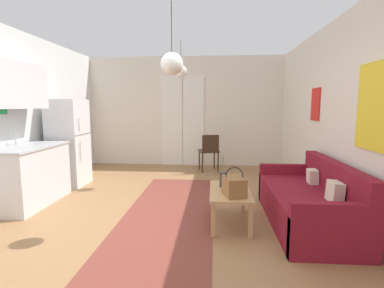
% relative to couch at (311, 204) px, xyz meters
% --- Properties ---
extents(ground_plane, '(5.35, 8.16, 0.10)m').
position_rel_couch_xyz_m(ground_plane, '(-1.95, -0.23, -0.31)').
color(ground_plane, '#996D44').
extents(wall_back, '(4.95, 0.13, 2.68)m').
position_rel_couch_xyz_m(wall_back, '(-1.95, 3.60, 1.07)').
color(wall_back, silver).
rests_on(wall_back, ground_plane).
extents(wall_right, '(0.12, 7.76, 2.68)m').
position_rel_couch_xyz_m(wall_right, '(0.47, -0.23, 1.08)').
color(wall_right, silver).
rests_on(wall_right, ground_plane).
extents(area_rug, '(1.20, 3.71, 0.01)m').
position_rel_couch_xyz_m(area_rug, '(-1.84, 0.17, -0.26)').
color(area_rug, brown).
rests_on(area_rug, ground_plane).
extents(couch, '(0.85, 1.91, 0.79)m').
position_rel_couch_xyz_m(couch, '(0.00, 0.00, 0.00)').
color(couch, maroon).
rests_on(couch, ground_plane).
extents(coffee_table, '(0.50, 0.91, 0.43)m').
position_rel_couch_xyz_m(coffee_table, '(-1.02, -0.06, 0.11)').
color(coffee_table, tan).
rests_on(coffee_table, ground_plane).
extents(bamboo_vase, '(0.08, 0.08, 0.42)m').
position_rel_couch_xyz_m(bamboo_vase, '(-1.11, 0.07, 0.27)').
color(bamboo_vase, '#2D2D33').
rests_on(bamboo_vase, coffee_table).
extents(handbag, '(0.29, 0.36, 0.34)m').
position_rel_couch_xyz_m(handbag, '(-0.99, -0.27, 0.29)').
color(handbag, brown).
rests_on(handbag, coffee_table).
extents(refrigerator, '(0.60, 0.65, 1.60)m').
position_rel_couch_xyz_m(refrigerator, '(-3.93, 1.53, 0.54)').
color(refrigerator, white).
rests_on(refrigerator, ground_plane).
extents(kitchen_counter, '(0.62, 1.28, 2.11)m').
position_rel_couch_xyz_m(kitchen_counter, '(-4.02, 0.45, 0.54)').
color(kitchen_counter, silver).
rests_on(kitchen_counter, ground_plane).
extents(accent_chair, '(0.51, 0.49, 0.85)m').
position_rel_couch_xyz_m(accent_chair, '(-1.33, 2.85, 0.23)').
color(accent_chair, '#382619').
rests_on(accent_chair, ground_plane).
extents(pendant_lamp_near, '(0.27, 0.27, 0.84)m').
position_rel_couch_xyz_m(pendant_lamp_near, '(-1.73, -0.15, 1.71)').
color(pendant_lamp_near, black).
extents(pendant_lamp_far, '(0.22, 0.22, 0.66)m').
position_rel_couch_xyz_m(pendant_lamp_far, '(-1.86, 1.90, 1.86)').
color(pendant_lamp_far, black).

